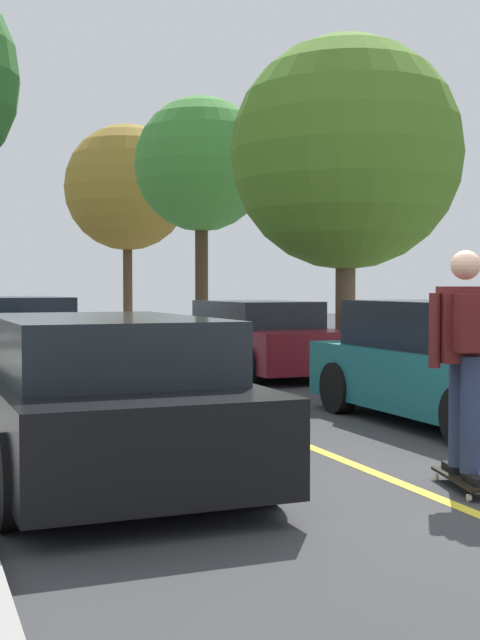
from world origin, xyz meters
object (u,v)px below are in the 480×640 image
skateboard (463,479)px  parked_car_right_nearest (458,364)px  street_tree_right_far (127,188)px  parked_car_right_near (258,338)px  street_tree_right_nearest (346,154)px  street_tree_right_near (201,165)px  skateboarder (467,348)px  parked_car_left_near (12,344)px  parked_car_left_nearest (100,396)px

skateboard → parked_car_right_nearest: bearing=55.5°
parked_car_right_nearest → street_tree_right_far: (1.67, 23.06, 4.55)m
parked_car_right_near → street_tree_right_nearest: 3.78m
street_tree_right_nearest → street_tree_right_near: street_tree_right_near is taller
parked_car_right_nearest → street_tree_right_near: street_tree_right_near is taller
skateboard → skateboarder: 1.03m
street_tree_right_nearest → street_tree_right_near: (0.00, 8.46, 0.91)m
street_tree_right_far → parked_car_right_nearest: bearing=-94.1°
parked_car_left_near → street_tree_right_far: bearing=70.8°
parked_car_right_nearest → street_tree_right_nearest: size_ratio=0.67×
street_tree_right_near → skateboard: (-3.53, -17.07, -4.86)m
parked_car_left_nearest → street_tree_right_far: bearing=75.9°
parked_car_right_near → parked_car_left_nearest: bearing=-121.1°
street_tree_right_near → skateboard: size_ratio=7.71×
parked_car_right_near → street_tree_right_near: street_tree_right_near is taller
parked_car_left_nearest → street_tree_right_near: size_ratio=0.62×
parked_car_left_nearest → street_tree_right_near: street_tree_right_near is taller
street_tree_right_nearest → skateboarder: 9.79m
street_tree_right_near → parked_car_right_near: bearing=-101.5°
parked_car_left_near → street_tree_right_nearest: size_ratio=0.73×
parked_car_left_near → street_tree_right_near: size_ratio=0.66×
parked_car_left_near → parked_car_right_nearest: (4.41, -5.60, 0.01)m
parked_car_right_nearest → parked_car_right_near: 6.13m
street_tree_right_near → skateboarder: size_ratio=3.78×
parked_car_right_nearest → street_tree_right_nearest: bearing=74.2°
street_tree_right_nearest → skateboard: (-3.53, -8.61, -3.95)m
parked_car_left_nearest → skateboarder: 3.01m
street_tree_right_far → skateboarder: 26.37m
street_tree_right_nearest → skateboarder: size_ratio=3.42×
street_tree_right_near → skateboarder: bearing=-101.7°
street_tree_right_far → skateboarder: (-3.54, -25.81, -4.14)m
parked_car_right_nearest → street_tree_right_near: bearing=83.4°
street_tree_right_nearest → street_tree_right_near: bearing=90.0°
parked_car_left_nearest → parked_car_left_near: 6.78m
parked_car_right_nearest → skateboard: parked_car_right_nearest is taller
skateboarder → street_tree_right_near: bearing=78.3°
street_tree_right_near → street_tree_right_far: street_tree_right_far is taller
parked_car_right_near → street_tree_right_far: 17.62m
parked_car_left_nearest → skateboard: 3.03m
parked_car_right_near → skateboarder: size_ratio=2.58×
street_tree_right_near → parked_car_right_nearest: bearing=-96.6°
street_tree_right_nearest → skateboard: street_tree_right_nearest is taller
skateboarder → parked_car_right_nearest: bearing=55.7°
parked_car_left_nearest → parked_car_right_near: parked_car_left_nearest is taller
street_tree_right_far → skateboard: bearing=-97.8°
parked_car_left_nearest → street_tree_right_far: 25.40m
street_tree_right_near → skateboarder: (-3.54, -17.10, -3.83)m
parked_car_right_near → skateboard: 9.06m
parked_car_left_near → skateboard: bearing=-73.0°
parked_car_right_near → street_tree_right_near: size_ratio=0.68×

